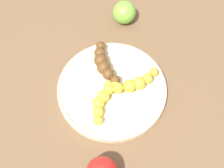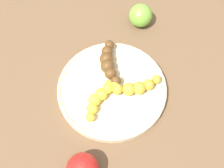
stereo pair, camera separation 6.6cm
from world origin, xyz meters
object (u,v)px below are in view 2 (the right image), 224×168
at_px(banana_yellow, 100,98).
at_px(banana_spotted, 134,87).
at_px(fruit_bowl, 112,89).
at_px(apple_green, 140,16).
at_px(banana_overripe, 109,62).

height_order(banana_yellow, banana_spotted, banana_spotted).
distance_m(fruit_bowl, apple_green, 0.24).
height_order(fruit_bowl, apple_green, apple_green).
height_order(fruit_bowl, banana_spotted, banana_spotted).
height_order(banana_yellow, apple_green, apple_green).
distance_m(fruit_bowl, banana_overripe, 0.07).
distance_m(banana_yellow, banana_spotted, 0.09).
bearing_deg(banana_overripe, apple_green, -127.34).
bearing_deg(fruit_bowl, banana_overripe, -36.41).
distance_m(banana_spotted, banana_overripe, 0.09).
relative_size(banana_yellow, apple_green, 1.85).
bearing_deg(banana_spotted, banana_yellow, -76.13).
xyz_separation_m(banana_yellow, banana_spotted, (-0.04, -0.08, 0.00)).
bearing_deg(banana_spotted, apple_green, 165.87).
xyz_separation_m(fruit_bowl, banana_spotted, (-0.04, -0.03, 0.02)).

